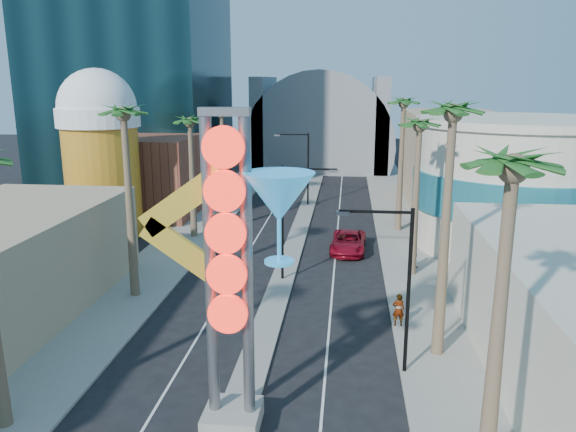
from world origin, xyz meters
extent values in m
cube|color=gray|center=(-9.50, 35.00, 0.07)|extent=(5.00, 100.00, 0.15)
cube|color=gray|center=(9.50, 35.00, 0.07)|extent=(5.00, 100.00, 0.15)
cube|color=gray|center=(0.00, 38.00, 0.07)|extent=(1.60, 84.00, 0.15)
cube|color=brown|center=(-16.00, 38.00, 4.00)|extent=(10.00, 10.00, 8.00)
cube|color=tan|center=(16.00, 48.00, 5.00)|extent=(10.00, 20.00, 10.00)
cylinder|color=orange|center=(-17.00, 30.00, 5.00)|extent=(6.40, 6.40, 10.00)
cylinder|color=white|center=(-17.00, 30.00, 10.40)|extent=(7.00, 7.00, 1.60)
sphere|color=white|center=(-17.00, 30.00, 11.20)|extent=(6.60, 6.60, 6.60)
cylinder|color=beige|center=(18.00, 30.00, 5.00)|extent=(16.00, 16.00, 10.00)
cylinder|color=teal|center=(18.00, 30.00, 5.00)|extent=(16.60, 16.60, 3.00)
cylinder|color=beige|center=(18.00, 30.00, 10.30)|extent=(16.60, 16.60, 0.60)
cylinder|color=slate|center=(0.00, 72.00, 4.00)|extent=(22.00, 16.00, 22.00)
cube|color=slate|center=(-9.00, 72.00, 7.00)|extent=(2.00, 16.00, 14.00)
cube|color=slate|center=(9.00, 72.00, 7.00)|extent=(2.00, 16.00, 14.00)
cube|color=gray|center=(0.00, 3.00, 0.40)|extent=(2.20, 2.20, 0.80)
cylinder|color=slate|center=(-0.70, 3.00, 6.50)|extent=(0.44, 0.44, 12.00)
cylinder|color=slate|center=(0.70, 3.00, 6.50)|extent=(0.44, 0.44, 12.00)
cube|color=slate|center=(0.00, 3.00, 12.40)|extent=(1.80, 0.50, 0.30)
cylinder|color=red|center=(0.00, 2.65, 11.20)|extent=(1.50, 0.25, 1.50)
cylinder|color=red|center=(0.00, 2.65, 9.65)|extent=(1.50, 0.25, 1.50)
cylinder|color=red|center=(0.00, 2.65, 8.10)|extent=(1.50, 0.25, 1.50)
cylinder|color=red|center=(0.00, 2.65, 6.55)|extent=(1.50, 0.25, 1.50)
cylinder|color=red|center=(0.00, 2.65, 5.00)|extent=(1.50, 0.25, 1.50)
cube|color=yellow|center=(-1.60, 3.00, 9.20)|extent=(3.47, 0.25, 2.80)
cube|color=yellow|center=(-1.60, 3.00, 7.20)|extent=(3.47, 0.25, 2.80)
cone|color=#2284C2|center=(1.90, 3.00, 9.40)|extent=(2.60, 2.60, 1.80)
cylinder|color=#2284C2|center=(1.90, 3.00, 7.80)|extent=(0.16, 0.16, 1.60)
cylinder|color=#2284C2|center=(1.90, 3.00, 7.00)|extent=(1.10, 1.10, 0.12)
cylinder|color=black|center=(0.00, 20.00, 4.00)|extent=(0.18, 0.18, 8.00)
cube|color=black|center=(1.80, 20.00, 7.80)|extent=(3.60, 0.12, 0.12)
cube|color=slate|center=(3.40, 20.00, 7.70)|extent=(0.60, 0.25, 0.18)
cylinder|color=black|center=(0.00, 44.00, 4.00)|extent=(0.18, 0.18, 8.00)
cube|color=black|center=(-1.80, 44.00, 7.80)|extent=(3.60, 0.12, 0.12)
cube|color=slate|center=(-3.40, 44.00, 7.70)|extent=(0.60, 0.25, 0.18)
cylinder|color=black|center=(7.20, 8.00, 4.00)|extent=(0.18, 0.18, 8.00)
cube|color=black|center=(5.58, 8.00, 7.80)|extent=(3.24, 0.12, 0.12)
cube|color=slate|center=(4.14, 8.00, 7.70)|extent=(0.60, 0.25, 0.18)
cylinder|color=brown|center=(-9.00, 16.00, 5.75)|extent=(0.40, 0.40, 11.50)
sphere|color=#1B521E|center=(-9.00, 16.00, 11.50)|extent=(2.40, 2.40, 2.40)
cylinder|color=brown|center=(-9.00, 30.00, 5.00)|extent=(0.40, 0.40, 10.00)
sphere|color=#1B521E|center=(-9.00, 30.00, 10.00)|extent=(2.40, 2.40, 2.40)
cylinder|color=brown|center=(-9.00, 42.00, 5.00)|extent=(0.40, 0.40, 10.00)
sphere|color=#1B521E|center=(-9.00, 42.00, 10.00)|extent=(2.40, 2.40, 2.40)
cylinder|color=brown|center=(9.00, 0.00, 5.50)|extent=(0.40, 0.40, 11.00)
sphere|color=#1B521E|center=(9.00, 0.00, 11.00)|extent=(2.40, 2.40, 2.40)
cylinder|color=brown|center=(9.00, 10.00, 6.00)|extent=(0.40, 0.40, 12.00)
sphere|color=#1B521E|center=(9.00, 10.00, 12.00)|extent=(2.40, 2.40, 2.40)
cylinder|color=brown|center=(9.00, 22.00, 5.25)|extent=(0.40, 0.40, 10.50)
sphere|color=#1B521E|center=(9.00, 22.00, 10.50)|extent=(2.40, 2.40, 2.40)
cylinder|color=brown|center=(9.00, 34.00, 5.75)|extent=(0.40, 0.40, 11.50)
sphere|color=#1B521E|center=(9.00, 34.00, 11.50)|extent=(2.40, 2.40, 2.40)
imported|color=maroon|center=(4.49, 27.20, 0.81)|extent=(2.97, 5.93, 1.61)
imported|color=gray|center=(7.30, 13.05, 1.08)|extent=(0.71, 0.50, 1.87)
imported|color=gray|center=(9.22, 23.44, 0.92)|extent=(0.86, 0.73, 1.55)
camera|label=1|loc=(4.32, -16.43, 13.45)|focal=35.00mm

